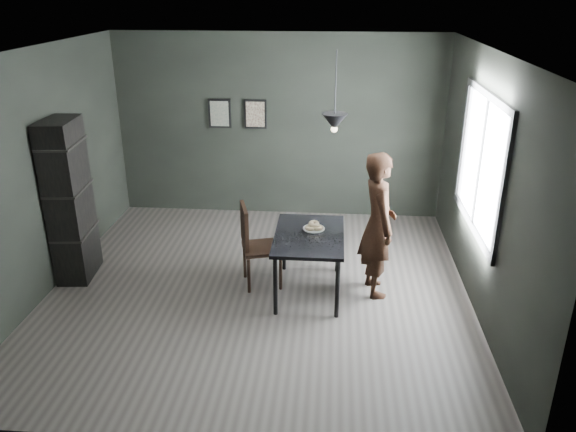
# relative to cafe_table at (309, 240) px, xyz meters

# --- Properties ---
(ground) EXTENTS (5.00, 5.00, 0.00)m
(ground) POSITION_rel_cafe_table_xyz_m (-0.60, 0.00, -0.67)
(ground) COLOR #3A3532
(ground) RESTS_ON ground
(back_wall) EXTENTS (5.00, 0.10, 2.80)m
(back_wall) POSITION_rel_cafe_table_xyz_m (-0.60, 2.50, 0.73)
(back_wall) COLOR black
(back_wall) RESTS_ON ground
(ceiling) EXTENTS (5.00, 5.00, 0.02)m
(ceiling) POSITION_rel_cafe_table_xyz_m (-0.60, 0.00, 2.13)
(ceiling) COLOR silver
(ceiling) RESTS_ON ground
(window_assembly) EXTENTS (0.04, 1.96, 1.56)m
(window_assembly) POSITION_rel_cafe_table_xyz_m (1.87, 0.20, 0.93)
(window_assembly) COLOR white
(window_assembly) RESTS_ON ground
(cafe_table) EXTENTS (0.80, 1.20, 0.75)m
(cafe_table) POSITION_rel_cafe_table_xyz_m (0.00, 0.00, 0.00)
(cafe_table) COLOR black
(cafe_table) RESTS_ON ground
(white_plate) EXTENTS (0.23, 0.23, 0.01)m
(white_plate) POSITION_rel_cafe_table_xyz_m (0.05, 0.14, 0.08)
(white_plate) COLOR silver
(white_plate) RESTS_ON cafe_table
(donut_pile) EXTENTS (0.22, 0.21, 0.10)m
(donut_pile) POSITION_rel_cafe_table_xyz_m (0.05, 0.14, 0.12)
(donut_pile) COLOR beige
(donut_pile) RESTS_ON white_plate
(woman) EXTENTS (0.54, 0.70, 1.73)m
(woman) POSITION_rel_cafe_table_xyz_m (0.79, 0.08, 0.19)
(woman) COLOR black
(woman) RESTS_ON ground
(wood_chair) EXTENTS (0.55, 0.55, 1.03)m
(wood_chair) POSITION_rel_cafe_table_xyz_m (-0.66, 0.12, -0.08)
(wood_chair) COLOR black
(wood_chair) RESTS_ON ground
(shelf_unit) EXTENTS (0.44, 0.70, 1.99)m
(shelf_unit) POSITION_rel_cafe_table_xyz_m (-2.92, 0.18, 0.33)
(shelf_unit) COLOR black
(shelf_unit) RESTS_ON ground
(pendant_lamp) EXTENTS (0.28, 0.28, 0.86)m
(pendant_lamp) POSITION_rel_cafe_table_xyz_m (0.25, 0.10, 1.38)
(pendant_lamp) COLOR black
(pendant_lamp) RESTS_ON ground
(framed_print_left) EXTENTS (0.34, 0.04, 0.44)m
(framed_print_left) POSITION_rel_cafe_table_xyz_m (-1.50, 2.47, 0.93)
(framed_print_left) COLOR black
(framed_print_left) RESTS_ON ground
(framed_print_right) EXTENTS (0.34, 0.04, 0.44)m
(framed_print_right) POSITION_rel_cafe_table_xyz_m (-0.95, 2.47, 0.93)
(framed_print_right) COLOR black
(framed_print_right) RESTS_ON ground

